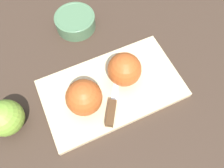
{
  "coord_description": "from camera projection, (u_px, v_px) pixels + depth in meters",
  "views": [
    {
      "loc": [
        -0.09,
        -0.23,
        0.54
      ],
      "look_at": [
        0.0,
        0.0,
        0.04
      ],
      "focal_mm": 35.0,
      "sensor_mm": 36.0,
      "label": 1
    }
  ],
  "objects": [
    {
      "name": "ground_plane",
      "position": [
        112.0,
        90.0,
        0.6
      ],
      "size": [
        4.0,
        4.0,
        0.0
      ],
      "primitive_type": "plane",
      "color": "#38281E"
    },
    {
      "name": "apple_half_right",
      "position": [
        124.0,
        69.0,
        0.56
      ],
      "size": [
        0.09,
        0.09,
        0.09
      ],
      "rotation": [
        0.0,
        0.0,
        0.55
      ],
      "color": "#AD4C1E",
      "rests_on": "cutting_board"
    },
    {
      "name": "apple_half_left",
      "position": [
        84.0,
        97.0,
        0.52
      ],
      "size": [
        0.09,
        0.09,
        0.09
      ],
      "rotation": [
        0.0,
        0.0,
        1.07
      ],
      "color": "#AD4C1E",
      "rests_on": "cutting_board"
    },
    {
      "name": "apple_whole",
      "position": [
        6.0,
        119.0,
        0.52
      ],
      "size": [
        0.09,
        0.09,
        0.1
      ],
      "color": "olive",
      "rests_on": "ground_plane"
    },
    {
      "name": "bowl",
      "position": [
        75.0,
        21.0,
        0.67
      ],
      "size": [
        0.12,
        0.12,
        0.04
      ],
      "color": "#4C704C",
      "rests_on": "ground_plane"
    },
    {
      "name": "knife",
      "position": [
        112.0,
        109.0,
        0.55
      ],
      "size": [
        0.09,
        0.15,
        0.02
      ],
      "rotation": [
        0.0,
        0.0,
        1.08
      ],
      "color": "silver",
      "rests_on": "cutting_board"
    },
    {
      "name": "cutting_board",
      "position": [
        112.0,
        89.0,
        0.59
      ],
      "size": [
        0.38,
        0.24,
        0.02
      ],
      "color": "#D1B789",
      "rests_on": "ground_plane"
    }
  ]
}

